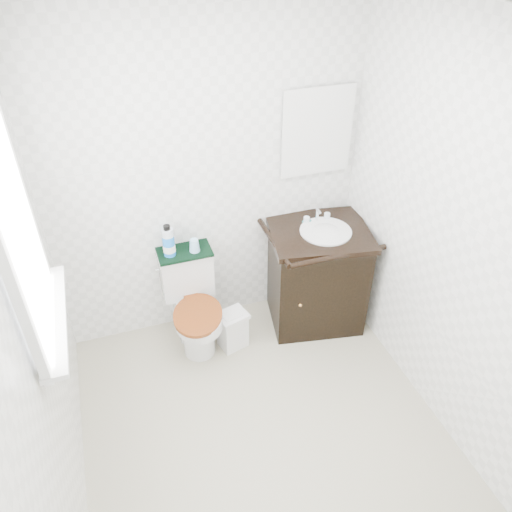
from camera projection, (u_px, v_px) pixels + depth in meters
floor at (265, 433)px, 3.16m from camera, size 2.40×2.40×0.00m
ceiling at (273, 23)px, 1.75m from camera, size 2.40×2.40×0.00m
wall_back at (208, 180)px, 3.37m from camera, size 2.40×0.00×2.40m
wall_left at (31, 339)px, 2.17m from camera, size 0.00×2.40×2.40m
wall_right at (456, 246)px, 2.74m from camera, size 0.00×2.40×2.40m
window at (18, 240)px, 2.16m from camera, size 0.02×0.70×0.90m
mirror at (317, 132)px, 3.41m from camera, size 0.50×0.02×0.60m
toilet at (192, 306)px, 3.66m from camera, size 0.42×0.64×0.72m
vanity at (316, 273)px, 3.79m from camera, size 0.81×0.72×0.92m
trash_bin at (233, 330)px, 3.69m from camera, size 0.25×0.22×0.31m
towel at (184, 252)px, 3.51m from camera, size 0.38×0.22×0.02m
mouthwash_bottle at (168, 242)px, 3.41m from camera, size 0.08×0.08×0.24m
cup at (194, 245)px, 3.48m from camera, size 0.07×0.07×0.09m
soap_bar at (307, 221)px, 3.64m from camera, size 0.08×0.05×0.02m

